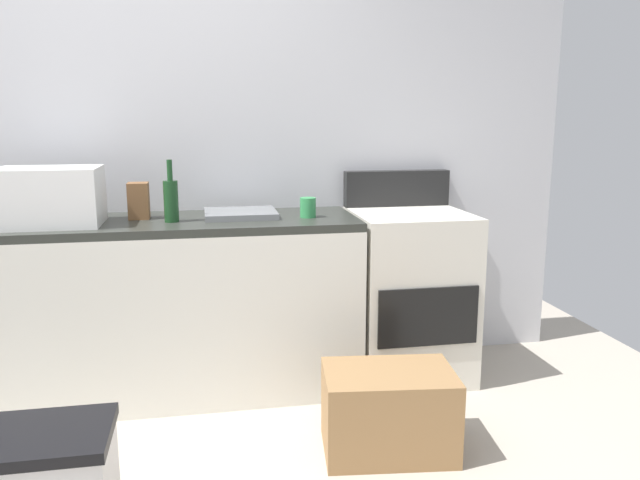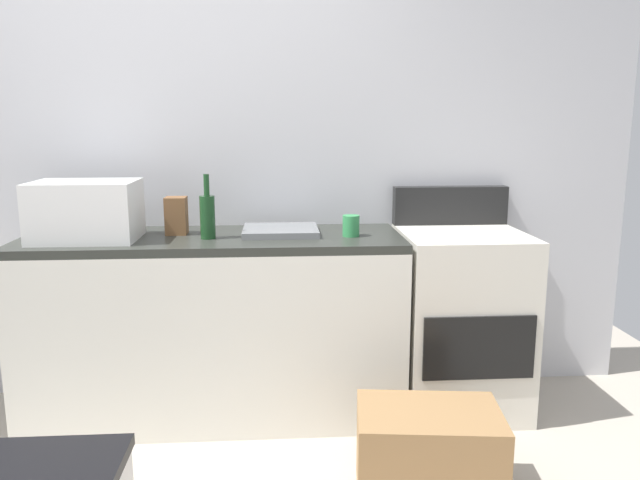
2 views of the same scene
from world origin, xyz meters
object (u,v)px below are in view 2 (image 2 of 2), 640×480
at_px(coffee_mug, 351,226).
at_px(knife_block, 176,216).
at_px(stove_oven, 460,317).
at_px(cardboard_box_small, 428,454).
at_px(microwave, 86,211).
at_px(wine_bottle, 207,215).

bearing_deg(coffee_mug, knife_block, 172.14).
height_order(stove_oven, knife_block, stove_oven).
bearing_deg(stove_oven, cardboard_box_small, -113.72).
bearing_deg(coffee_mug, cardboard_box_small, -73.15).
relative_size(knife_block, cardboard_box_small, 0.33).
bearing_deg(knife_block, cardboard_box_small, -38.59).
xyz_separation_m(microwave, cardboard_box_small, (1.44, -0.72, -0.86)).
distance_m(stove_oven, microwave, 1.87).
bearing_deg(cardboard_box_small, coffee_mug, 106.85).
relative_size(coffee_mug, knife_block, 0.56).
relative_size(microwave, coffee_mug, 4.60).
height_order(coffee_mug, cardboard_box_small, coffee_mug).
bearing_deg(coffee_mug, microwave, -179.92).
xyz_separation_m(wine_bottle, cardboard_box_small, (0.89, -0.71, -0.83)).
height_order(stove_oven, coffee_mug, stove_oven).
bearing_deg(microwave, wine_bottle, -0.88).
distance_m(stove_oven, coffee_mug, 0.75).
distance_m(coffee_mug, cardboard_box_small, 1.08).
bearing_deg(microwave, knife_block, 16.73).
relative_size(stove_oven, cardboard_box_small, 2.02).
distance_m(stove_oven, knife_block, 1.49).
bearing_deg(wine_bottle, cardboard_box_small, -38.78).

